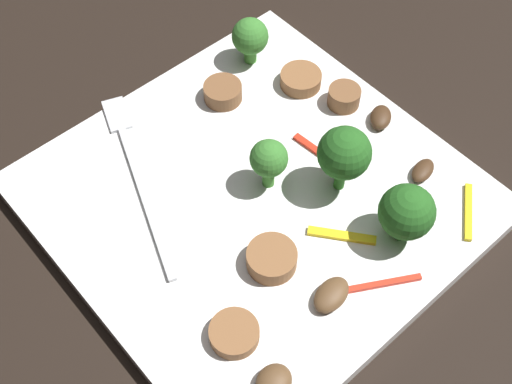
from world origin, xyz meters
The scene contains 20 objects.
ground_plane centered at (0.00, 0.00, 0.00)m, with size 1.40×1.40×0.00m, color black.
plate centered at (0.00, 0.00, 0.01)m, with size 0.29×0.29×0.01m, color white.
fork centered at (0.08, 0.06, 0.02)m, with size 0.17×0.07×0.00m.
broccoli_floret_0 centered at (-0.10, -0.05, 0.05)m, with size 0.04×0.04×0.05m.
broccoli_floret_1 centered at (0.11, -0.09, 0.04)m, with size 0.03×0.03×0.04m.
broccoli_floret_2 centered at (-0.04, -0.05, 0.05)m, with size 0.04×0.04×0.06m.
broccoli_floret_3 centered at (0.00, -0.01, 0.04)m, with size 0.03×0.03×0.05m.
sausage_slice_0 centered at (-0.05, 0.03, 0.02)m, with size 0.04×0.04×0.01m, color brown.
sausage_slice_1 centered at (0.06, -0.10, 0.02)m, with size 0.04×0.04×0.01m, color brown.
sausage_slice_2 centered at (0.02, -0.11, 0.02)m, with size 0.03×0.03×0.02m, color brown.
sausage_slice_3 centered at (0.09, -0.04, 0.02)m, with size 0.03×0.03×0.01m, color brown.
sausage_slice_4 centered at (-0.08, 0.09, 0.02)m, with size 0.03×0.03×0.01m, color brown.
mushroom_0 centered at (-0.12, 0.09, 0.02)m, with size 0.03×0.02×0.01m, color brown.
mushroom_1 centered at (-0.01, -0.12, 0.02)m, with size 0.03×0.02×0.01m, color #422B19.
mushroom_2 centered at (-0.10, 0.02, 0.02)m, with size 0.03×0.02×0.01m, color brown.
mushroom_3 centered at (-0.07, -0.11, 0.02)m, with size 0.02×0.01×0.01m, color #422B19.
pepper_strip_0 centered at (0.00, -0.06, 0.02)m, with size 0.04×0.01×0.00m, color red.
pepper_strip_1 centered at (-0.07, -0.02, 0.02)m, with size 0.05×0.01×0.00m, color yellow.
pepper_strip_2 centered at (-0.12, -0.01, 0.02)m, with size 0.06×0.00×0.00m, color red.
pepper_strip_3 centered at (-0.12, -0.11, 0.02)m, with size 0.05×0.01×0.00m, color yellow.
Camera 1 is at (-0.21, 0.19, 0.43)m, focal length 46.22 mm.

